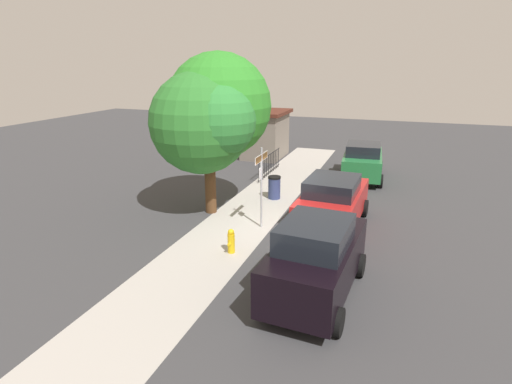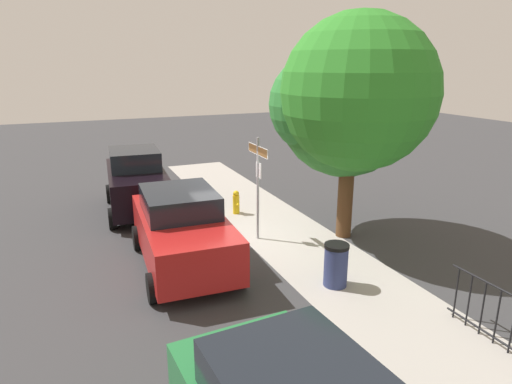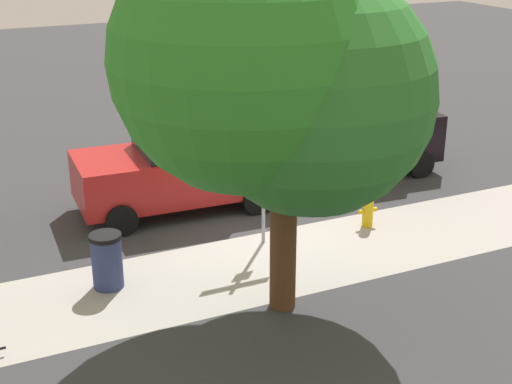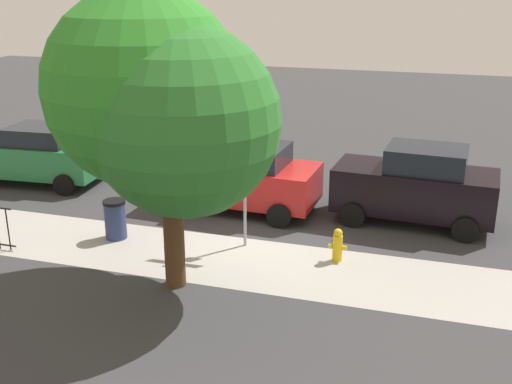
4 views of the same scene
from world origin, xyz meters
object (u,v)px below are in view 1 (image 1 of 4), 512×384
Objects in this scene: car_green at (362,161)px; utility_shed at (265,134)px; car_black at (316,258)px; car_red at (333,202)px; fire_hydrant at (231,241)px; street_sign at (261,174)px; shade_tree at (212,114)px; trash_bin at (274,187)px.

utility_shed is (3.04, 6.11, 0.52)m from car_green.
car_black reaches higher than car_green.
car_red reaches higher than fire_hydrant.
street_sign is 2.70m from car_red.
fire_hydrant is at bearing 143.39° from car_red.
street_sign is 4.73m from car_black.
fire_hydrant is (-12.89, -3.20, -1.06)m from utility_shed.
car_green is (6.78, -4.90, -2.87)m from shade_tree.
street_sign is at bearing -162.27° from utility_shed.
car_green is 5.30× the size of fire_hydrant.
car_red is 4.07m from fire_hydrant.
utility_shed is 8.05m from trash_bin.
car_red is at bearing 8.36° from car_black.
street_sign is at bearing 39.67° from car_black.
car_green is at bearing -36.06° from trash_bin.
utility_shed is at bearing 26.87° from car_black.
shade_tree is 1.80× the size of utility_shed.
car_green is 1.23× the size of utility_shed.
trash_bin reaches higher than fire_hydrant.
shade_tree is at bearing 33.01° from fire_hydrant.
trash_bin is at bearing -158.73° from utility_shed.
shade_tree reaches higher than street_sign.
car_green is 4.22× the size of trash_bin.
car_green is at bearing -35.86° from shade_tree.
car_green is (7.59, -2.71, -1.04)m from street_sign.
street_sign is 11.17m from utility_shed.
shade_tree is at bearing 93.36° from car_red.
shade_tree reaches higher than trash_bin.
trash_bin is (-7.45, -2.90, -0.95)m from utility_shed.
shade_tree reaches higher than utility_shed.
street_sign is 0.86× the size of utility_shed.
utility_shed is 4.30× the size of fire_hydrant.
utility_shed is at bearing 17.73° from street_sign.
street_sign is 8.12m from car_green.
car_red is at bearing -149.51° from utility_shed.
shade_tree is at bearing 144.53° from trash_bin.
street_sign is 2.76m from fire_hydrant.
shade_tree is 1.45× the size of car_green.
car_green is 10.28m from fire_hydrant.
car_black is 15.64m from utility_shed.
car_black is 4.26× the size of trash_bin.
car_green is at bearing -19.67° from street_sign.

